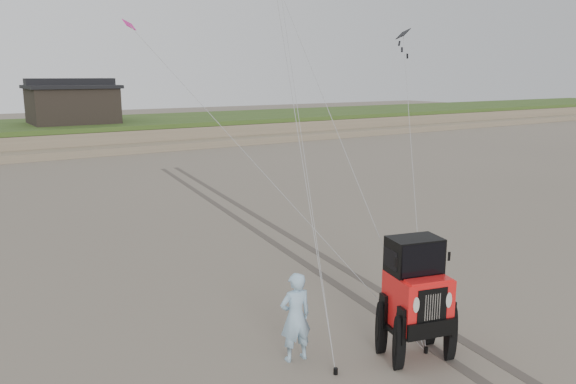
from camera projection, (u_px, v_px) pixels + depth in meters
name	position (u px, v px, depth m)	size (l,w,h in m)	color
ground	(389.00, 336.00, 11.64)	(160.00, 160.00, 0.00)	#6B6054
dune_ridge	(46.00, 136.00, 42.27)	(160.00, 14.25, 1.73)	#7A6B54
cabin	(72.00, 103.00, 42.43)	(6.40, 5.40, 3.35)	black
jeep	(417.00, 311.00, 10.60)	(2.16, 5.02, 1.87)	red
man	(295.00, 317.00, 10.52)	(0.63, 0.42, 1.74)	#83B8CB
stake_main	(336.00, 371.00, 10.15)	(0.08, 0.08, 0.12)	black
stake_aux	(426.00, 350.00, 10.93)	(0.08, 0.08, 0.12)	black
tire_tracks	(271.00, 233.00, 19.27)	(5.22, 29.74, 0.01)	#4C443D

